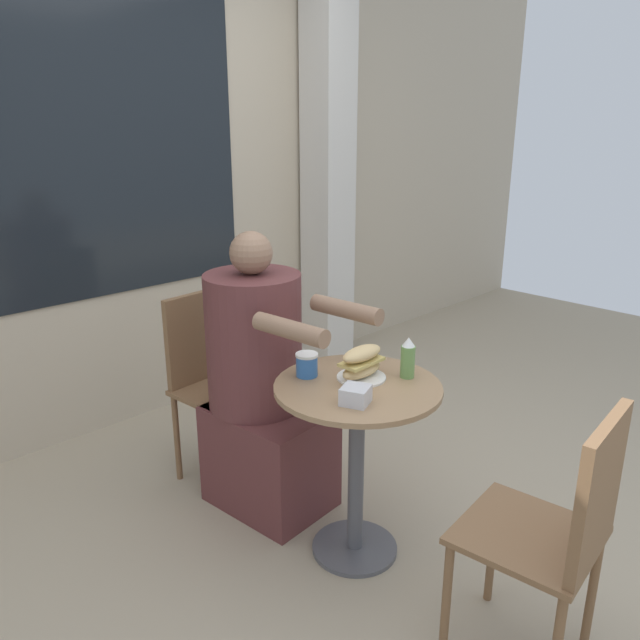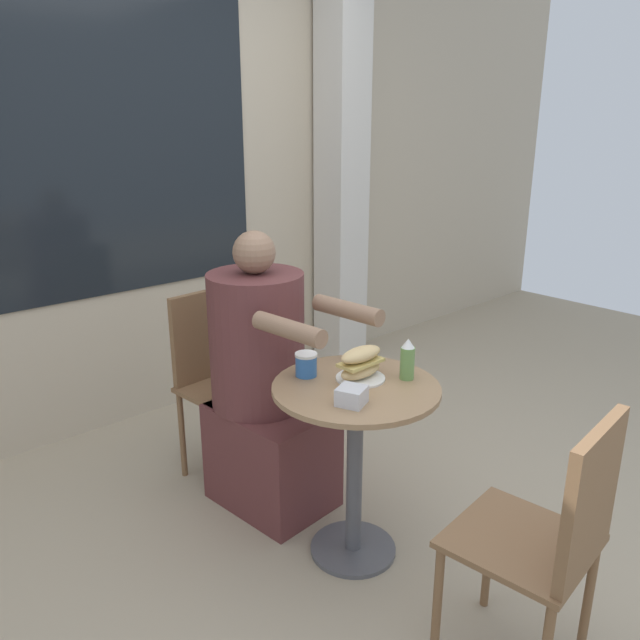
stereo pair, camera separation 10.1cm
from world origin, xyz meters
The scene contains 11 objects.
ground_plane centered at (0.00, 0.00, 0.00)m, with size 8.00×8.00×0.00m, color tan.
storefront_wall centered at (0.00, 1.69, 1.40)m, with size 8.00×0.09×2.80m.
lattice_pillar centered at (1.37, 1.51, 1.20)m, with size 0.26×0.26×2.40m.
cafe_table centered at (0.00, 0.00, 0.51)m, with size 0.61×0.61×0.71m.
diner_chair centered at (-0.04, 0.86, 0.52)m, with size 0.41×0.41×0.87m.
seated_diner centered at (-0.03, 0.51, 0.51)m, with size 0.44×0.73×1.20m.
empty_chair_across centered at (0.00, -0.78, 0.52)m, with size 0.42×0.42×0.87m.
sandwich_on_plate centered at (0.05, 0.03, 0.76)m, with size 0.19×0.18×0.12m.
drink_cup centered at (-0.07, 0.19, 0.75)m, with size 0.08×0.08×0.09m.
napkin_box centered at (-0.12, -0.10, 0.74)m, with size 0.12×0.12×0.06m.
condiment_bottle centered at (0.18, -0.08, 0.78)m, with size 0.05×0.05×0.16m.
Camera 2 is at (-1.47, -1.44, 1.61)m, focal length 35.00 mm.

